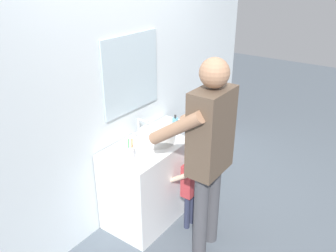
% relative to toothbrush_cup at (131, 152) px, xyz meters
% --- Properties ---
extents(ground_plane, '(14.00, 14.00, 0.00)m').
position_rel_toothbrush_cup_xyz_m(ground_plane, '(0.38, -0.28, -0.87)').
color(ground_plane, slate).
extents(back_wall, '(4.40, 0.10, 2.70)m').
position_rel_toothbrush_cup_xyz_m(back_wall, '(0.38, 0.34, 0.48)').
color(back_wall, silver).
rests_on(back_wall, ground).
extents(vanity_cabinet, '(1.11, 0.54, 0.82)m').
position_rel_toothbrush_cup_xyz_m(vanity_cabinet, '(0.38, 0.02, -0.46)').
color(vanity_cabinet, white).
rests_on(vanity_cabinet, ground).
extents(sink_basin, '(0.35, 0.35, 0.11)m').
position_rel_toothbrush_cup_xyz_m(sink_basin, '(0.38, 0.00, 0.00)').
color(sink_basin, silver).
rests_on(sink_basin, vanity_cabinet).
extents(faucet, '(0.18, 0.14, 0.18)m').
position_rel_toothbrush_cup_xyz_m(faucet, '(0.38, 0.22, 0.03)').
color(faucet, '#B7BABF').
rests_on(faucet, vanity_cabinet).
extents(toothbrush_cup, '(0.07, 0.07, 0.21)m').
position_rel_toothbrush_cup_xyz_m(toothbrush_cup, '(0.00, 0.00, 0.00)').
color(toothbrush_cup, silver).
rests_on(toothbrush_cup, vanity_cabinet).
extents(soap_bottle, '(0.06, 0.06, 0.16)m').
position_rel_toothbrush_cup_xyz_m(soap_bottle, '(0.69, 0.00, 0.01)').
color(soap_bottle, '#66B2D1').
rests_on(soap_bottle, vanity_cabinet).
extents(child_toddler, '(0.25, 0.25, 0.82)m').
position_rel_toothbrush_cup_xyz_m(child_toddler, '(0.38, -0.38, -0.38)').
color(child_toddler, '#2D334C').
rests_on(child_toddler, ground).
extents(adult_parent, '(0.54, 0.57, 1.75)m').
position_rel_toothbrush_cup_xyz_m(adult_parent, '(0.23, -0.63, 0.18)').
color(adult_parent, '#47474C').
rests_on(adult_parent, ground).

